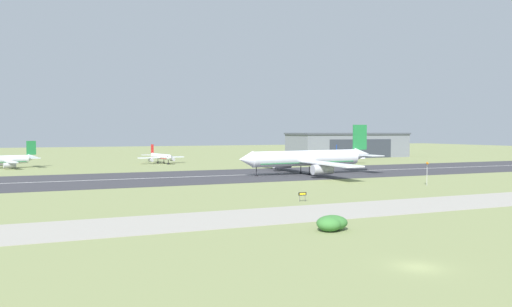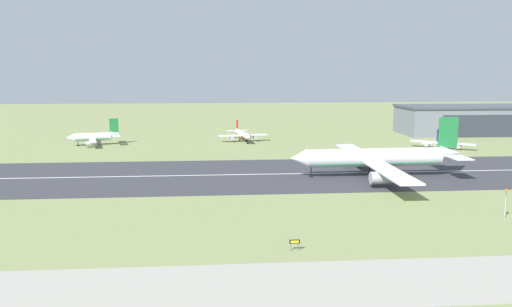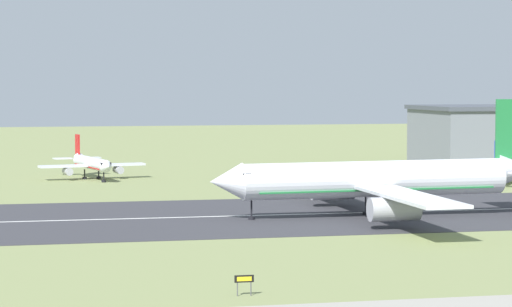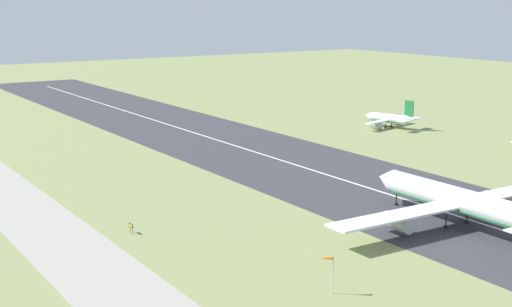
% 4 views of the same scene
% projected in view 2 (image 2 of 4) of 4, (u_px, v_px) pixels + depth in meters
% --- Properties ---
extents(ground_plane, '(756.75, 756.75, 0.00)m').
position_uv_depth(ground_plane, '(220.00, 239.00, 83.17)').
color(ground_plane, '#7A8451').
extents(runway_strip, '(516.75, 45.53, 0.06)m').
position_uv_depth(runway_strip, '(218.00, 175.00, 134.71)').
color(runway_strip, '#333338').
rests_on(runway_strip, ground_plane).
extents(runway_centreline, '(465.07, 0.70, 0.01)m').
position_uv_depth(runway_centreline, '(218.00, 175.00, 134.71)').
color(runway_centreline, silver).
rests_on(runway_centreline, runway_strip).
extents(taxiway_road, '(387.56, 15.16, 0.05)m').
position_uv_depth(taxiway_road, '(222.00, 287.00, 64.33)').
color(taxiway_road, gray).
rests_on(taxiway_road, ground_plane).
extents(hangar_building, '(62.94, 26.18, 12.91)m').
position_uv_depth(hangar_building, '(470.00, 120.00, 225.04)').
color(hangar_building, slate).
rests_on(hangar_building, ground_plane).
extents(airplane_landing, '(46.14, 58.94, 15.73)m').
position_uv_depth(airplane_landing, '(375.00, 158.00, 132.46)').
color(airplane_landing, silver).
rests_on(airplane_landing, ground_plane).
extents(airplane_parked_west, '(20.65, 24.12, 10.00)m').
position_uv_depth(airplane_parked_west, '(94.00, 137.00, 190.15)').
color(airplane_parked_west, silver).
rests_on(airplane_parked_west, ground_plane).
extents(airplane_parked_centre, '(20.06, 22.90, 7.92)m').
position_uv_depth(airplane_parked_centre, '(243.00, 134.00, 200.60)').
color(airplane_parked_centre, silver).
rests_on(airplane_parked_centre, ground_plane).
extents(airplane_parked_east, '(20.72, 21.09, 8.09)m').
position_uv_depth(airplane_parked_east, '(442.00, 142.00, 180.80)').
color(airplane_parked_east, silver).
rests_on(airplane_parked_east, ground_plane).
extents(windsock_pole, '(1.43, 2.00, 5.87)m').
position_uv_depth(windsock_pole, '(507.00, 193.00, 92.61)').
color(windsock_pole, '#B7B7BC').
rests_on(windsock_pole, ground_plane).
extents(runway_sign, '(1.68, 0.13, 1.78)m').
position_uv_depth(runway_sign, '(295.00, 242.00, 77.34)').
color(runway_sign, '#4C4C51').
rests_on(runway_sign, ground_plane).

